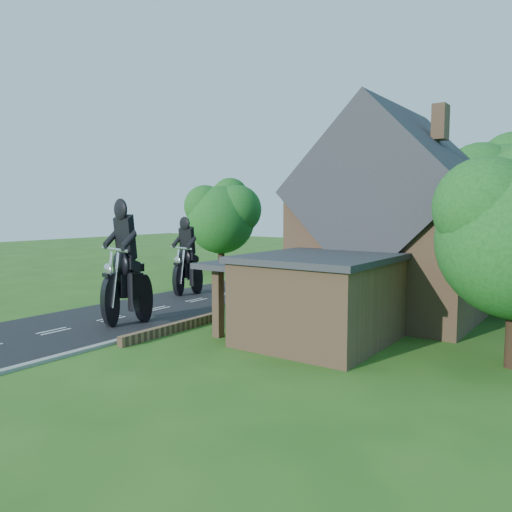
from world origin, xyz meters
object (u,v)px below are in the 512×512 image
Objects in this scene: motorcycle_follow at (188,283)px; annex at (317,297)px; garden_wall at (278,300)px; motorcycle_lead at (127,306)px; house at (395,227)px.

annex is at bearing 169.63° from motorcycle_follow.
annex is (5.57, -5.80, 1.57)m from garden_wall.
motorcycle_lead is (-8.33, -2.51, -0.92)m from annex.
house reaches higher than motorcycle_follow.
motorcycle_follow is at bearing 157.24° from annex.
garden_wall is 6.06m from motorcycle_follow.
house is 5.61× the size of motorcycle_lead.
motorcycle_follow is (-3.20, 7.35, -0.14)m from motorcycle_lead.
garden_wall is 14.37× the size of motorcycle_follow.
motorcycle_lead reaches higher than garden_wall.
motorcycle_lead is at bearing -108.34° from garden_wall.
motorcycle_lead is at bearing -133.86° from house.
annex reaches higher than motorcycle_lead.
motorcycle_lead is (-2.76, -8.31, 0.65)m from garden_wall.
house is 7.30m from annex.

